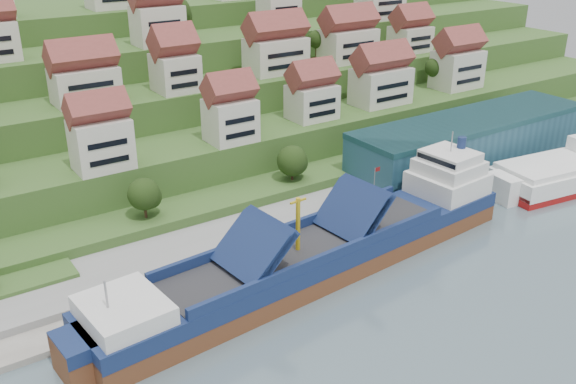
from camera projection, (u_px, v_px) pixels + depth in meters
ground at (328, 267)px, 104.68m from camera, size 300.00×300.00×0.00m
quay at (364, 201)px, 125.84m from camera, size 180.00×14.00×2.20m
hillside at (105, 77)px, 179.00m from camera, size 260.00×128.00×31.00m
hillside_village at (170, 54)px, 141.46m from camera, size 157.23×62.26×29.66m
hillside_trees at (161, 106)px, 128.60m from camera, size 142.34×62.27×32.29m
warehouse at (471, 139)px, 141.23m from camera, size 60.00×15.00×10.00m
flagpole at (375, 184)px, 118.74m from camera, size 1.28×0.16×8.00m
cargo_ship at (327, 251)px, 102.98m from camera, size 78.03×18.21×17.14m
second_ship at (570, 172)px, 135.10m from camera, size 34.93×16.74×9.74m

